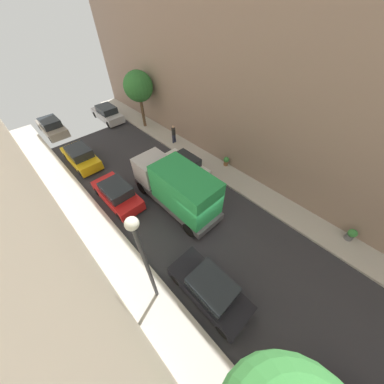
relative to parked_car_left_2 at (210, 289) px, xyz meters
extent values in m
plane|color=#2D2D33|center=(2.70, 2.88, -0.72)|extent=(32.00, 32.00, 0.00)
cube|color=#B7B2A8|center=(-2.30, 2.88, -0.64)|extent=(2.00, 44.00, 0.15)
cube|color=#B7B2A8|center=(7.70, 2.88, -0.64)|extent=(2.00, 44.00, 0.15)
cube|color=gray|center=(11.70, 2.88, 9.07)|extent=(6.00, 44.00, 19.57)
cylinder|color=black|center=(0.78, -5.36, -0.40)|extent=(0.22, 0.64, 0.64)
cube|color=black|center=(0.00, 0.04, -0.17)|extent=(1.76, 4.20, 0.76)
cube|color=#1E2328|center=(0.00, -0.11, 0.53)|extent=(1.56, 2.10, 0.64)
cylinder|color=black|center=(-0.78, 1.59, -0.40)|extent=(0.22, 0.64, 0.64)
cylinder|color=black|center=(0.78, 1.59, -0.40)|extent=(0.22, 0.64, 0.64)
cylinder|color=black|center=(-0.78, -1.51, -0.40)|extent=(0.22, 0.64, 0.64)
cylinder|color=black|center=(0.78, -1.51, -0.40)|extent=(0.22, 0.64, 0.64)
cube|color=red|center=(0.00, 8.72, -0.17)|extent=(1.76, 4.20, 0.76)
cube|color=#1E2328|center=(0.00, 8.57, 0.53)|extent=(1.56, 2.10, 0.64)
cylinder|color=black|center=(-0.78, 10.27, -0.40)|extent=(0.22, 0.64, 0.64)
cylinder|color=black|center=(0.78, 10.27, -0.40)|extent=(0.22, 0.64, 0.64)
cylinder|color=black|center=(-0.78, 7.17, -0.40)|extent=(0.22, 0.64, 0.64)
cylinder|color=black|center=(0.78, 7.17, -0.40)|extent=(0.22, 0.64, 0.64)
cube|color=gold|center=(0.00, 14.65, -0.17)|extent=(1.76, 4.20, 0.76)
cube|color=#1E2328|center=(0.00, 14.50, 0.53)|extent=(1.56, 2.10, 0.64)
cylinder|color=black|center=(-0.78, 16.20, -0.40)|extent=(0.22, 0.64, 0.64)
cylinder|color=black|center=(0.78, 16.20, -0.40)|extent=(0.22, 0.64, 0.64)
cylinder|color=black|center=(-0.78, 13.10, -0.40)|extent=(0.22, 0.64, 0.64)
cylinder|color=black|center=(0.78, 13.10, -0.40)|extent=(0.22, 0.64, 0.64)
cube|color=gray|center=(0.00, 21.44, -0.17)|extent=(1.76, 4.20, 0.76)
cube|color=#1E2328|center=(0.00, 21.29, 0.53)|extent=(1.56, 2.10, 0.64)
cylinder|color=black|center=(-0.78, 22.99, -0.40)|extent=(0.22, 0.64, 0.64)
cylinder|color=black|center=(0.78, 22.99, -0.40)|extent=(0.22, 0.64, 0.64)
cylinder|color=black|center=(-0.78, 19.89, -0.40)|extent=(0.22, 0.64, 0.64)
cylinder|color=black|center=(0.78, 19.89, -0.40)|extent=(0.22, 0.64, 0.64)
cube|color=white|center=(5.40, 7.78, -0.17)|extent=(1.76, 4.20, 0.76)
cube|color=#1E2328|center=(5.40, 7.63, 0.53)|extent=(1.56, 2.10, 0.64)
cylinder|color=black|center=(4.62, 9.33, -0.40)|extent=(0.22, 0.64, 0.64)
cylinder|color=black|center=(6.18, 9.33, -0.40)|extent=(0.22, 0.64, 0.64)
cylinder|color=black|center=(4.62, 6.23, -0.40)|extent=(0.22, 0.64, 0.64)
cylinder|color=black|center=(6.18, 6.23, -0.40)|extent=(0.22, 0.64, 0.64)
cube|color=silver|center=(5.40, 20.27, -0.17)|extent=(1.76, 4.20, 0.76)
cube|color=#1E2328|center=(5.40, 20.12, 0.53)|extent=(1.56, 2.10, 0.64)
cylinder|color=black|center=(4.62, 21.82, -0.40)|extent=(0.22, 0.64, 0.64)
cylinder|color=black|center=(6.18, 21.82, -0.40)|extent=(0.22, 0.64, 0.64)
cylinder|color=black|center=(4.62, 18.72, -0.40)|extent=(0.22, 0.64, 0.64)
cylinder|color=black|center=(6.18, 18.72, -0.40)|extent=(0.22, 0.64, 0.64)
cube|color=#4C4C51|center=(2.70, 5.64, 0.01)|extent=(2.20, 6.60, 0.50)
cube|color=#B7B7BC|center=(2.70, 8.04, 1.11)|extent=(2.10, 1.80, 1.70)
cube|color=green|center=(2.70, 4.64, 1.46)|extent=(2.24, 4.20, 2.40)
cylinder|color=black|center=(1.72, 8.24, -0.24)|extent=(0.30, 0.96, 0.96)
cylinder|color=black|center=(3.68, 8.24, -0.24)|extent=(0.30, 0.96, 0.96)
cylinder|color=black|center=(1.72, 3.24, -0.24)|extent=(0.30, 0.96, 0.96)
cylinder|color=black|center=(3.68, 3.24, -0.24)|extent=(0.30, 0.96, 0.96)
cylinder|color=#2D334C|center=(7.46, 11.56, -0.16)|extent=(0.18, 0.18, 0.82)
cylinder|color=#2D334C|center=(7.68, 11.56, -0.16)|extent=(0.18, 0.18, 0.82)
cylinder|color=#262626|center=(7.57, 11.56, 0.57)|extent=(0.36, 0.36, 0.64)
sphere|color=tan|center=(7.57, 11.56, 1.03)|extent=(0.24, 0.24, 0.24)
cylinder|color=brown|center=(7.41, 16.13, 0.89)|extent=(0.29, 0.29, 2.91)
sphere|color=#2D7233|center=(7.41, 16.13, 3.36)|extent=(2.71, 2.71, 2.71)
cylinder|color=brown|center=(8.43, 5.95, -0.38)|extent=(0.35, 0.35, 0.37)
sphere|color=#38843D|center=(8.43, 5.95, -0.02)|extent=(0.46, 0.46, 0.46)
cylinder|color=slate|center=(8.28, -3.66, -0.37)|extent=(0.43, 0.43, 0.39)
sphere|color=#38843D|center=(8.28, -3.66, 0.02)|extent=(0.49, 0.49, 0.49)
cylinder|color=#333338|center=(-1.90, 1.76, 2.32)|extent=(0.16, 0.16, 5.77)
sphere|color=white|center=(-1.90, 1.76, 5.42)|extent=(0.44, 0.44, 0.44)
camera|label=1|loc=(-3.04, -1.93, 10.33)|focal=19.32mm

